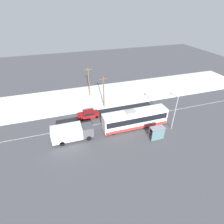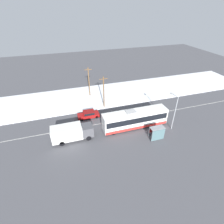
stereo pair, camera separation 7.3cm
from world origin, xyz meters
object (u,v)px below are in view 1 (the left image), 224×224
box_truck (71,132)px  sedan_car (89,114)px  bus_shelter (158,132)px  utility_pole_snowlot (89,82)px  pedestrian_at_stop (151,131)px  city_bus (135,119)px  utility_pole_roadside (104,92)px  streetlamp (174,108)px

box_truck → sedan_car: 7.21m
bus_shelter → utility_pole_snowlot: size_ratio=0.34×
sedan_car → bus_shelter: bearing=133.8°
box_truck → pedestrian_at_stop: size_ratio=4.23×
box_truck → utility_pole_snowlot: bearing=68.1°
city_bus → bus_shelter: (2.13, -4.66, -0.08)m
city_bus → pedestrian_at_stop: bearing=-63.8°
pedestrian_at_stop → utility_pole_roadside: utility_pole_roadside is taller
sedan_car → utility_pole_snowlot: size_ratio=0.59×
box_truck → utility_pole_snowlot: (6.29, 15.61, 2.24)m
sedan_car → utility_pole_snowlot: 10.41m
bus_shelter → utility_pole_roadside: (-5.73, 13.53, 2.15)m
sedan_car → city_bus: bearing=143.9°
box_truck → utility_pole_roadside: utility_pole_roadside is taller
sedan_car → utility_pole_roadside: 6.07m
box_truck → bus_shelter: size_ratio=2.82×
sedan_car → streetlamp: (14.15, -8.01, 3.46)m
box_truck → pedestrian_at_stop: 13.88m
pedestrian_at_stop → streetlamp: bearing=12.4°
sedan_car → pedestrian_at_stop: bearing=136.2°
bus_shelter → streetlamp: size_ratio=0.37×
sedan_car → utility_pole_roadside: (4.19, 3.21, 3.00)m
streetlamp → utility_pole_snowlot: bearing=124.0°
sedan_car → utility_pole_snowlot: utility_pole_snowlot is taller
bus_shelter → box_truck: bearing=162.5°
sedan_car → streetlamp: 16.63m
box_truck → streetlamp: 18.53m
sedan_car → bus_shelter: (9.92, -10.32, 0.85)m
city_bus → sedan_car: city_bus is taller
utility_pole_snowlot → city_bus: bearing=-70.1°
box_truck → sedan_car: size_ratio=1.59×
sedan_car → utility_pole_roadside: utility_pole_roadside is taller
box_truck → utility_pole_roadside: 12.49m
city_bus → utility_pole_roadside: utility_pole_roadside is taller
box_truck → streetlamp: (18.21, -2.10, 2.66)m
city_bus → streetlamp: 7.24m
sedan_car → bus_shelter: bus_shelter is taller
sedan_car → utility_pole_roadside: bearing=-142.6°
bus_shelter → utility_pole_snowlot: 21.56m
utility_pole_snowlot → bus_shelter: bearing=-69.0°
box_truck → utility_pole_roadside: size_ratio=0.96×
sedan_car → utility_pole_roadside: size_ratio=0.60×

